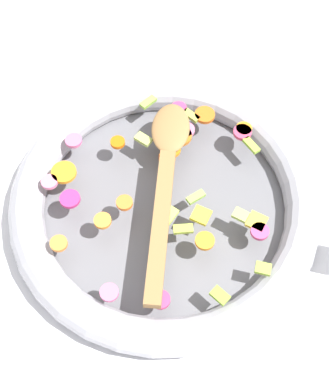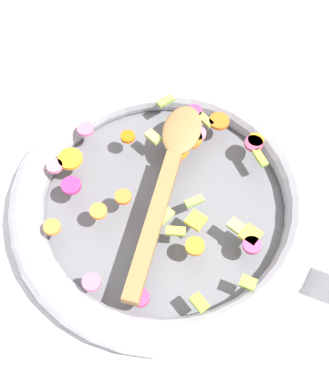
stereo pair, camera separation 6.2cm
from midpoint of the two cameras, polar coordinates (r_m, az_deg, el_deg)
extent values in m
plane|color=silver|center=(0.79, -2.25, -2.00)|extent=(4.00, 4.00, 0.00)
cylinder|color=slate|center=(0.78, -2.26, -1.79)|extent=(0.39, 0.39, 0.01)
torus|color=#9E9EA5|center=(0.76, -2.31, -1.11)|extent=(0.44, 0.44, 0.05)
cylinder|color=orange|center=(0.79, -0.61, 5.88)|extent=(0.05, 0.05, 0.01)
cylinder|color=orange|center=(0.70, 1.82, -5.42)|extent=(0.04, 0.04, 0.01)
cylinder|color=orange|center=(0.80, 6.29, 6.54)|extent=(0.03, 0.03, 0.01)
cylinder|color=orange|center=(0.79, -7.26, 5.13)|extent=(0.03, 0.03, 0.01)
cylinder|color=orange|center=(0.72, -13.64, -5.53)|extent=(0.03, 0.03, 0.01)
cylinder|color=orange|center=(0.77, -2.02, 3.50)|extent=(0.03, 0.03, 0.01)
cylinder|color=orange|center=(0.78, -1.53, 4.41)|extent=(0.03, 0.03, 0.01)
cylinder|color=orange|center=(0.81, 2.14, 8.07)|extent=(0.03, 0.03, 0.01)
cylinder|color=orange|center=(0.73, -6.69, -1.31)|extent=(0.03, 0.03, 0.01)
cylinder|color=orange|center=(0.77, -12.94, 1.90)|extent=(0.05, 0.05, 0.01)
cylinder|color=orange|center=(0.73, -9.06, -3.22)|extent=(0.03, 0.03, 0.01)
cube|color=#B4D25C|center=(0.72, 5.72, -2.63)|extent=(0.02, 0.02, 0.01)
cube|color=#85B136|center=(0.68, 3.30, -11.17)|extent=(0.02, 0.02, 0.01)
cube|color=#A1BE47|center=(0.81, 0.68, 8.02)|extent=(0.01, 0.03, 0.01)
cube|color=#98C749|center=(0.83, -3.90, 9.41)|extent=(0.03, 0.02, 0.01)
cube|color=#A8C53F|center=(0.71, -0.48, -4.15)|extent=(0.03, 0.03, 0.01)
cube|color=#9CC13F|center=(0.69, 7.97, -8.28)|extent=(0.02, 0.02, 0.01)
cube|color=#93C04E|center=(0.73, 0.96, -0.71)|extent=(0.03, 0.02, 0.01)
cube|color=#A0CE3F|center=(0.79, 7.04, 4.82)|extent=(0.02, 0.03, 0.01)
cube|color=#AFC65B|center=(0.79, -4.53, 5.48)|extent=(0.02, 0.03, 0.01)
cube|color=#B5D452|center=(0.72, -1.86, -2.77)|extent=(0.03, 0.01, 0.01)
cylinder|color=pink|center=(0.80, -11.87, 5.25)|extent=(0.03, 0.03, 0.01)
cylinder|color=#DA6695|center=(0.68, -8.54, -10.75)|extent=(0.03, 0.03, 0.01)
cylinder|color=#D34061|center=(0.80, 6.13, 6.21)|extent=(0.03, 0.03, 0.01)
cylinder|color=#D63A6C|center=(0.82, -0.64, 8.75)|extent=(0.03, 0.03, 0.01)
cylinder|color=#C42D71|center=(0.75, -12.38, -0.90)|extent=(0.03, 0.03, 0.01)
cylinder|color=pink|center=(0.80, 0.04, 6.47)|extent=(0.04, 0.04, 0.01)
cylinder|color=pink|center=(0.77, -14.43, 0.89)|extent=(0.03, 0.03, 0.01)
cylinder|color=#C7366B|center=(0.67, -3.07, -11.60)|extent=(0.03, 0.03, 0.01)
cylinder|color=#DE4479|center=(0.72, 7.71, -4.37)|extent=(0.03, 0.03, 0.01)
cylinder|color=#DE4D75|center=(0.80, -0.68, 6.60)|extent=(0.04, 0.04, 0.01)
cube|color=yellow|center=(0.72, 7.40, -3.34)|extent=(0.03, 0.03, 0.01)
cube|color=yellow|center=(0.72, 1.71, -2.41)|extent=(0.03, 0.03, 0.01)
cube|color=olive|center=(0.70, -2.92, -3.59)|extent=(0.20, 0.14, 0.01)
ellipsoid|color=olive|center=(0.79, -1.59, 6.68)|extent=(0.11, 0.10, 0.01)
camera|label=1|loc=(0.03, -92.39, -4.09)|focal=50.00mm
camera|label=2|loc=(0.03, 87.61, 4.09)|focal=50.00mm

